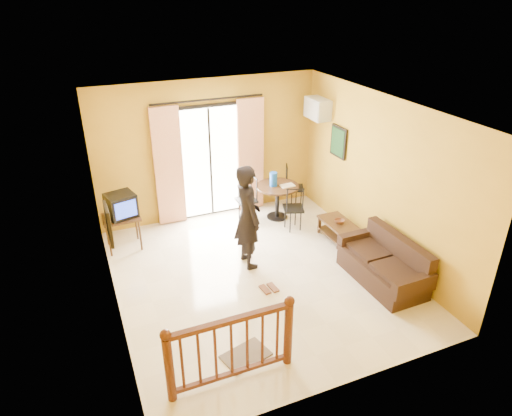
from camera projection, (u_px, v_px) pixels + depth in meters
name	position (u px, v px, depth m)	size (l,w,h in m)	color
ground	(258.00, 276.00, 7.59)	(5.00, 5.00, 0.00)	beige
room_shell	(258.00, 182.00, 6.83)	(5.00, 5.00, 5.00)	white
balcony_door	(210.00, 161.00, 9.07)	(2.25, 0.14, 2.46)	black
tv_table	(121.00, 220.00, 8.16)	(0.64, 0.54, 0.64)	black
television	(121.00, 205.00, 8.04)	(0.57, 0.53, 0.43)	black
picture_left	(109.00, 224.00, 5.96)	(0.05, 0.42, 0.52)	black
dining_table	(277.00, 192.00, 9.22)	(0.86, 0.86, 0.72)	black
water_jug	(273.00, 179.00, 9.08)	(0.15, 0.15, 0.28)	#134AB6
serving_tray	(287.00, 186.00, 9.12)	(0.28, 0.18, 0.02)	white
dining_chairs	(278.00, 218.00, 9.44)	(1.63, 1.38, 0.95)	black
air_conditioner	(317.00, 109.00, 8.96)	(0.31, 0.60, 0.40)	silver
botanical_print	(338.00, 142.00, 8.69)	(0.05, 0.50, 0.60)	black
coffee_table	(338.00, 228.00, 8.54)	(0.47, 0.84, 0.38)	black
bowl	(339.00, 221.00, 8.46)	(0.19, 0.19, 0.06)	brown
sofa	(385.00, 265.00, 7.36)	(0.78, 1.62, 0.77)	black
standing_person	(248.00, 217.00, 7.54)	(0.66, 0.43, 1.81)	black
stair_balustrade	(231.00, 344.00, 5.37)	(1.63, 0.13, 1.04)	#471E0F
doormat	(246.00, 355.00, 5.97)	(0.60, 0.40, 0.02)	#60554D
sandals	(269.00, 288.00, 7.26)	(0.26, 0.26, 0.03)	brown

